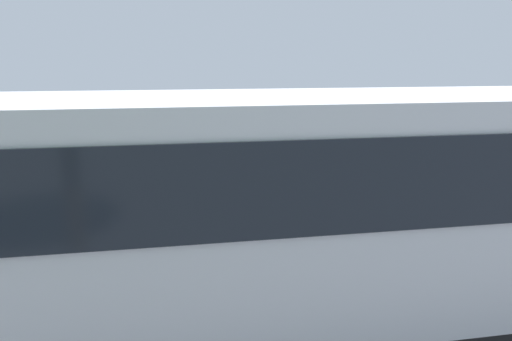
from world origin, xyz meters
TOP-DOWN VIEW (x-y plane):
  - ground_plane at (0.00, 0.00)m, footprint 80.00×80.00m
  - tour_bus at (1.79, 4.64)m, footprint 11.23×3.09m
  - spectator_far_left at (1.07, 1.86)m, footprint 0.57×0.39m
  - spectator_left at (1.89, 1.80)m, footprint 0.58×0.37m
  - spectator_centre at (3.07, 1.92)m, footprint 0.58×0.34m
  - parked_motorcycle_silver at (-0.63, 2.55)m, footprint 2.05×0.58m
  - stunt_motorcycle at (3.30, -2.66)m, footprint 1.86×1.15m
  - bay_line_a at (-3.35, -1.53)m, footprint 0.26×4.16m
  - bay_line_b at (-0.77, -1.53)m, footprint 0.28×4.79m
  - bay_line_c at (1.80, -1.53)m, footprint 0.28×4.63m

SIDE VIEW (x-z plane):
  - ground_plane at x=0.00m, z-range 0.00..0.00m
  - bay_line_a at x=-3.35m, z-range 0.00..0.01m
  - bay_line_b at x=-0.77m, z-range 0.00..0.01m
  - bay_line_c at x=1.80m, z-range 0.00..0.01m
  - parked_motorcycle_silver at x=-0.63m, z-range -0.01..0.97m
  - spectator_far_left at x=1.07m, z-range 0.16..1.83m
  - stunt_motorcycle at x=3.30m, z-range 0.16..1.84m
  - spectator_centre at x=3.07m, z-range 0.17..1.94m
  - spectator_left at x=1.89m, z-range 0.17..1.94m
  - tour_bus at x=1.79m, z-range 0.02..3.27m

